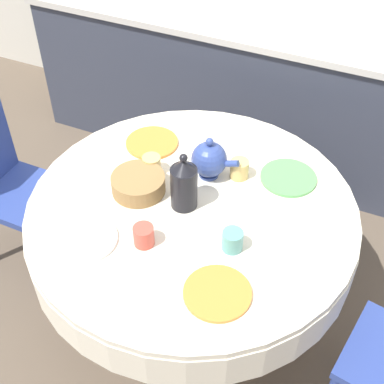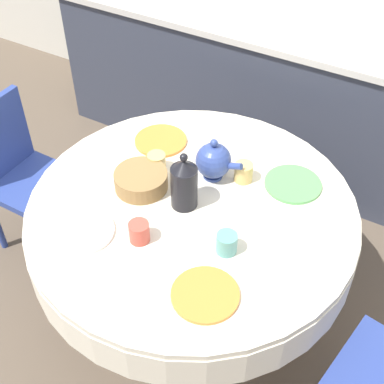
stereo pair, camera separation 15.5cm
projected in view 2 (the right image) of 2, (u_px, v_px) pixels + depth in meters
ground_plane at (192, 308)px, 2.78m from camera, size 12.00×12.00×0.00m
kitchen_counter at (302, 101)px, 3.32m from camera, size 3.24×0.64×0.96m
dining_table at (192, 225)px, 2.35m from camera, size 1.42×1.42×0.75m
chair_right at (21, 171)px, 2.83m from camera, size 0.40×0.40×0.88m
plate_near_left at (83, 231)px, 2.15m from camera, size 0.25×0.25×0.01m
cup_near_left at (139, 232)px, 2.10m from camera, size 0.08×0.08×0.09m
plate_near_right at (205, 295)px, 1.92m from camera, size 0.25×0.25×0.01m
cup_near_right at (227, 243)px, 2.05m from camera, size 0.08×0.08×0.09m
plate_far_left at (161, 141)px, 2.58m from camera, size 0.25×0.25×0.01m
cup_far_left at (157, 162)px, 2.40m from camera, size 0.08×0.08×0.09m
plate_far_right at (293, 184)px, 2.35m from camera, size 0.25×0.25×0.01m
cup_far_right at (244, 172)px, 2.35m from camera, size 0.08×0.08×0.09m
coffee_carafe at (184, 183)px, 2.19m from camera, size 0.11×0.11×0.27m
teapot at (214, 161)px, 2.34m from camera, size 0.22×0.16×0.21m
bread_basket at (141, 180)px, 2.32m from camera, size 0.23×0.23×0.08m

